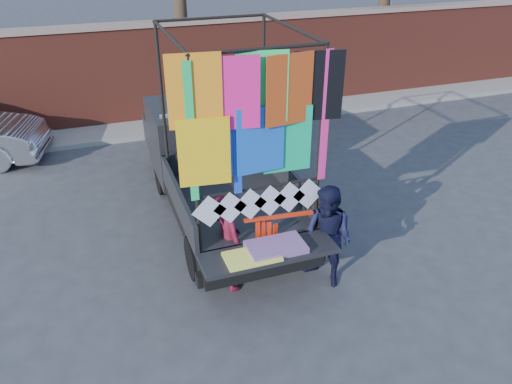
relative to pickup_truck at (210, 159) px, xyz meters
name	(u,v)px	position (x,y,z in m)	size (l,w,h in m)	color
ground	(238,266)	(-0.17, -2.18, -0.90)	(90.00, 90.00, 0.00)	#38383A
brick_wall	(156,72)	(-0.17, 4.82, 0.43)	(30.00, 0.45, 2.61)	brown
curb	(165,126)	(-0.17, 4.12, -0.84)	(30.00, 1.20, 0.12)	gray
pickup_truck	(210,159)	(0.00, 0.00, 0.00)	(2.24, 5.63, 3.54)	black
woman	(228,240)	(-0.42, -2.57, -0.10)	(0.58, 0.38, 1.59)	maroon
man	(328,237)	(0.98, -2.98, -0.10)	(0.77, 0.60, 1.59)	black
streamer_bundle	(272,230)	(0.17, -2.79, 0.08)	(1.01, 0.16, 0.69)	red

